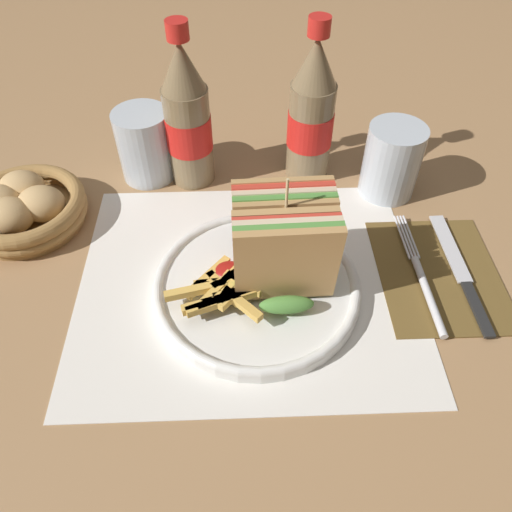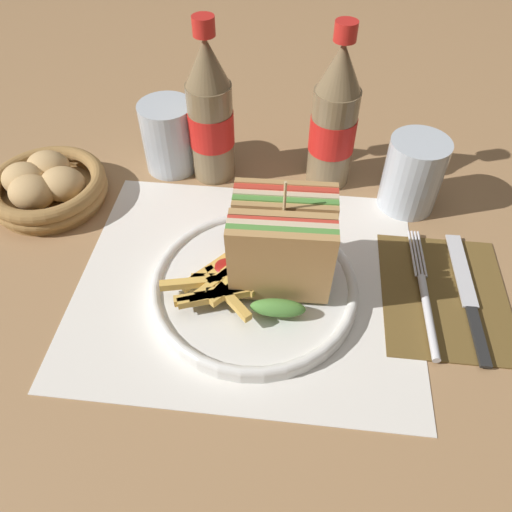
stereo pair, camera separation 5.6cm
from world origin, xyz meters
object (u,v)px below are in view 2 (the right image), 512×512
plate_main (254,286)px  fork (426,302)px  bread_basket (46,186)px  coke_bottle_far (334,120)px  knife (468,296)px  glass_near (413,174)px  coke_bottle_near (210,115)px  club_sandwich (282,248)px  glass_far (169,137)px

plate_main → fork: plate_main is taller
bread_basket → coke_bottle_far: bearing=13.3°
knife → glass_near: size_ratio=1.90×
plate_main → coke_bottle_near: (-0.08, 0.22, 0.09)m
plate_main → club_sandwich: 0.07m
coke_bottle_near → coke_bottle_far: (0.16, 0.00, 0.00)m
plate_main → knife: (0.24, 0.02, -0.00)m
fork → bread_basket: bearing=163.8°
bread_basket → glass_far: bearing=32.3°
fork → coke_bottle_far: 0.26m
glass_far → club_sandwich: bearing=-51.3°
coke_bottle_far → glass_near: bearing=-21.9°
knife → coke_bottle_near: (-0.33, 0.20, 0.09)m
knife → coke_bottle_far: size_ratio=0.85×
plate_main → knife: 0.24m
coke_bottle_near → glass_near: 0.28m
coke_bottle_far → bread_basket: bearing=-166.7°
glass_far → bread_basket: glass_far is taller
knife → coke_bottle_near: coke_bottle_near is taller
coke_bottle_near → coke_bottle_far: 0.16m
fork → glass_near: (-0.01, 0.18, 0.04)m
coke_bottle_far → glass_far: coke_bottle_far is taller
club_sandwich → glass_far: (-0.18, 0.22, -0.02)m
coke_bottle_near → bread_basket: bearing=-158.3°
glass_far → fork: bearing=-33.4°
plate_main → glass_near: (0.19, 0.18, 0.04)m
bread_basket → coke_bottle_near: bearing=21.7°
fork → coke_bottle_far: size_ratio=0.85×
club_sandwich → fork: (0.17, -0.00, -0.06)m
fork → glass_far: (-0.34, 0.23, 0.04)m
club_sandwich → bread_basket: size_ratio=0.90×
fork → coke_bottle_near: (-0.28, 0.22, 0.09)m
plate_main → club_sandwich: club_sandwich is taller
coke_bottle_far → glass_near: (0.11, -0.04, -0.05)m
glass_near → bread_basket: glass_near is taller
fork → coke_bottle_near: coke_bottle_near is taller
plate_main → glass_far: (-0.15, 0.23, 0.04)m
bread_basket → knife: bearing=-11.9°
glass_near → glass_far: 0.34m
bread_basket → plate_main: bearing=-23.7°
coke_bottle_far → fork: bearing=-62.6°
fork → knife: size_ratio=0.99×
knife → coke_bottle_near: bearing=147.2°
glass_near → coke_bottle_far: bearing=158.1°
club_sandwich → plate_main: bearing=-169.7°
coke_bottle_far → coke_bottle_near: bearing=-178.5°
knife → glass_far: glass_far is taller
coke_bottle_near → bread_basket: size_ratio=1.42×
fork → glass_far: size_ratio=1.88×
club_sandwich → coke_bottle_far: bearing=76.6°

